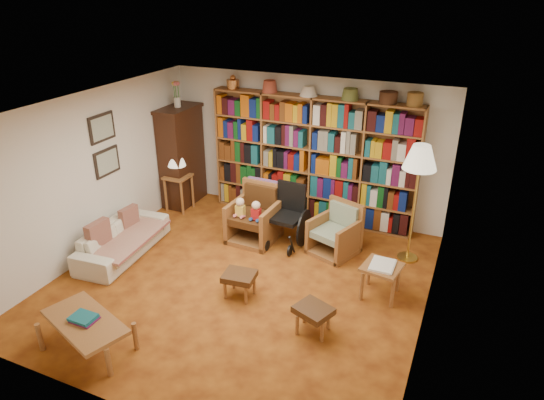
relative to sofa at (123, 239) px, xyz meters
The scene contains 23 objects.
floor 2.07m from the sofa, ahead, with size 5.00×5.00×0.00m, color #AC5E1A.
ceiling 3.04m from the sofa, ahead, with size 5.00×5.00×0.00m, color white.
wall_back 3.43m from the sofa, 51.36° to the left, with size 5.00×5.00×0.00m, color silver.
wall_front 3.34m from the sofa, 49.92° to the right, with size 5.00×5.00×0.00m, color silver.
wall_left 1.10m from the sofa, behind, with size 5.00×5.00×0.00m, color silver.
wall_right 4.66m from the sofa, ahead, with size 5.00×5.00×0.00m, color silver.
bookshelf 3.41m from the sofa, 46.76° to the left, with size 3.60×0.30×2.42m.
curio_cabinet 2.19m from the sofa, 95.67° to the left, with size 0.50×0.95×2.40m.
framed_pictures 1.48m from the sofa, 139.64° to the left, with size 0.03×0.52×0.97m.
sofa is the anchor object (origin of this frame).
sofa_throw 0.07m from the sofa, ahead, with size 0.78×1.46×0.04m, color beige.
cushion_left 0.42m from the sofa, 110.38° to the left, with size 0.11×0.35×0.35m, color maroon.
cushion_right 0.42m from the sofa, 110.38° to the right, with size 0.13×0.41×0.41m, color maroon.
side_table_lamp 1.75m from the sofa, 93.30° to the left, with size 0.43×0.43×0.67m.
table_lamp 1.88m from the sofa, 93.30° to the left, with size 0.33×0.33×0.45m.
armchair_leather 2.15m from the sofa, 38.49° to the left, with size 0.76×0.82×0.94m.
armchair_sage 3.34m from the sofa, 25.47° to the left, with size 0.86×0.86×0.80m.
wheelchair 2.63m from the sofa, 31.92° to the left, with size 0.57×0.80×1.00m.
floor_lamp 4.63m from the sofa, 21.65° to the left, with size 0.49×0.49×1.84m.
side_table_papers 3.96m from the sofa, ahead, with size 0.55×0.55×0.50m.
footstool_a 2.21m from the sofa, ahead, with size 0.46×0.40×0.36m.
footstool_b 3.39m from the sofa, ahead, with size 0.52×0.49×0.36m.
coffee_table 2.19m from the sofa, 61.10° to the right, with size 1.21×0.88×0.47m.
Camera 1 is at (2.74, -5.19, 3.95)m, focal length 32.00 mm.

